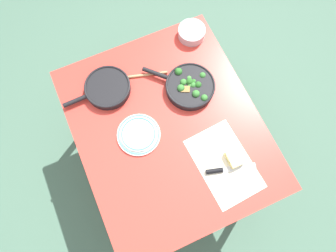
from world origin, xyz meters
The scene contains 10 objects.
ground_plane centered at (0.00, 0.00, 0.00)m, with size 14.00×14.00×0.00m, color #476B56.
dining_table_red centered at (0.00, 0.00, 0.65)m, with size 1.12×0.95×0.73m.
skillet_broccoli centered at (0.16, -0.20, 0.76)m, with size 0.34×0.33×0.07m.
skillet_eggs centered at (0.33, 0.21, 0.76)m, with size 0.25×0.37×0.05m.
wooden_spoon centered at (0.35, 0.08, 0.74)m, with size 0.12×0.34×0.02m.
parchment_sheet centered at (-0.29, -0.18, 0.73)m, with size 0.41×0.28×0.00m.
grater_knife centered at (-0.32, -0.16, 0.74)m, with size 0.09×0.25×0.02m.
cheese_block centered at (-0.29, -0.23, 0.75)m, with size 0.09×0.07×0.04m.
dinner_plate_stack centered at (0.02, 0.16, 0.75)m, with size 0.23×0.23×0.03m.
prep_bowl_steel centered at (0.46, -0.35, 0.76)m, with size 0.15×0.15×0.06m.
Camera 1 is at (-0.43, 0.19, 2.23)m, focal length 32.00 mm.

